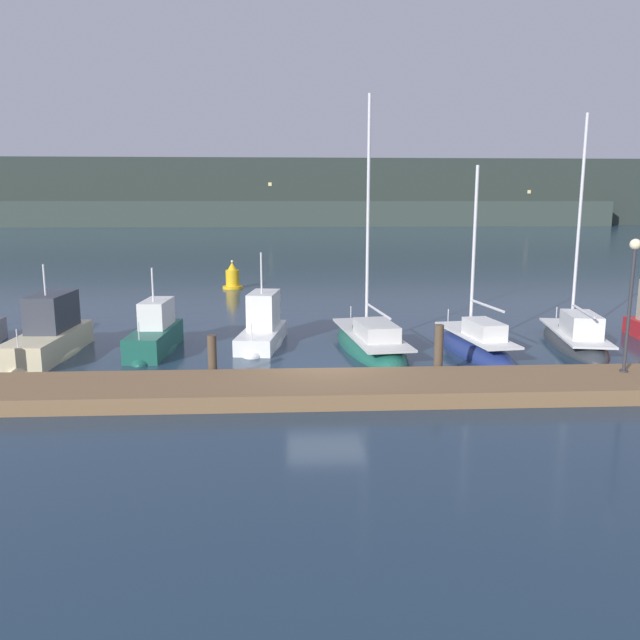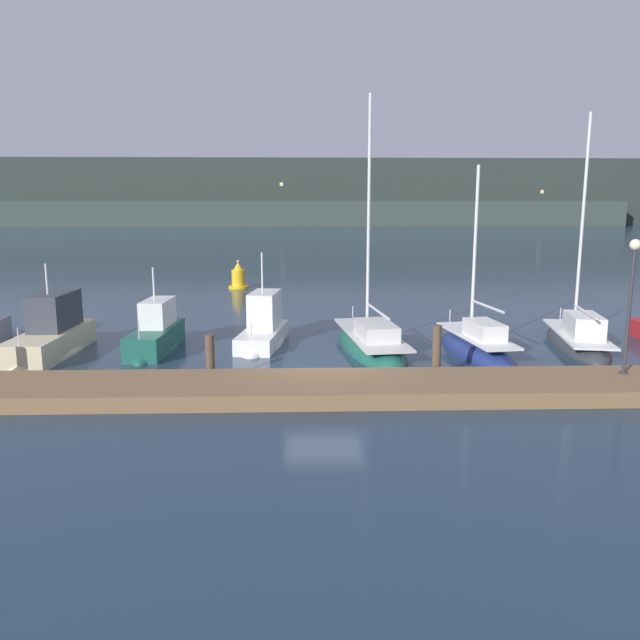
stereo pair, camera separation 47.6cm
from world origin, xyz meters
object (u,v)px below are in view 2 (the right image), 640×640
object	(u,v)px
sailboat_berth_7	(476,350)
dock_lamppost	(632,285)
motorboat_berth_3	(52,343)
motorboat_berth_4	(156,341)
sailboat_berth_6	(371,346)
channel_buoy	(238,278)
motorboat_berth_5	(263,336)
sailboat_berth_8	(577,342)

from	to	relation	value
sailboat_berth_7	dock_lamppost	xyz separation A→B (m)	(3.19, -4.41, 2.98)
motorboat_berth_3	motorboat_berth_4	world-z (taller)	motorboat_berth_3
sailboat_berth_6	channel_buoy	bearing A→B (deg)	111.09
sailboat_berth_6	motorboat_berth_5	bearing A→B (deg)	167.12
motorboat_berth_3	sailboat_berth_7	world-z (taller)	sailboat_berth_7
motorboat_berth_3	channel_buoy	size ratio (longest dim) A/B	3.07
motorboat_berth_3	sailboat_berth_8	bearing A→B (deg)	1.97
sailboat_berth_6	sailboat_berth_8	xyz separation A→B (m)	(8.07, 0.23, 0.05)
sailboat_berth_8	sailboat_berth_7	bearing A→B (deg)	-164.86
sailboat_berth_8	dock_lamppost	distance (m)	6.40
motorboat_berth_5	dock_lamppost	distance (m)	13.05
motorboat_berth_4	sailboat_berth_6	bearing A→B (deg)	-0.04
motorboat_berth_4	sailboat_berth_8	bearing A→B (deg)	0.81
sailboat_berth_7	channel_buoy	xyz separation A→B (m)	(-10.43, 18.17, 0.53)
motorboat_berth_3	sailboat_berth_8	distance (m)	19.86
motorboat_berth_5	sailboat_berth_7	bearing A→B (deg)	-13.32
sailboat_berth_8	motorboat_berth_5	bearing A→B (deg)	176.67
motorboat_berth_3	motorboat_berth_4	size ratio (longest dim) A/B	1.22
sailboat_berth_7	channel_buoy	size ratio (longest dim) A/B	4.05
motorboat_berth_3	dock_lamppost	distance (m)	19.56
motorboat_berth_5	sailboat_berth_6	bearing A→B (deg)	-12.88
dock_lamppost	motorboat_berth_3	bearing A→B (deg)	165.40
motorboat_berth_5	sailboat_berth_8	world-z (taller)	sailboat_berth_8
sailboat_berth_8	sailboat_berth_6	bearing A→B (deg)	-178.34
sailboat_berth_6	dock_lamppost	world-z (taller)	sailboat_berth_6
sailboat_berth_8	channel_buoy	bearing A→B (deg)	130.88
sailboat_berth_7	channel_buoy	bearing A→B (deg)	119.86
motorboat_berth_4	sailboat_berth_7	world-z (taller)	sailboat_berth_7
sailboat_berth_6	dock_lamppost	size ratio (longest dim) A/B	2.53
motorboat_berth_5	channel_buoy	size ratio (longest dim) A/B	2.63
motorboat_berth_3	motorboat_berth_5	xyz separation A→B (m)	(7.65, 1.39, -0.09)
motorboat_berth_5	sailboat_berth_7	world-z (taller)	sailboat_berth_7
motorboat_berth_5	sailboat_berth_7	distance (m)	8.13
sailboat_berth_7	sailboat_berth_8	size ratio (longest dim) A/B	0.79
dock_lamppost	sailboat_berth_8	bearing A→B (deg)	78.79
sailboat_berth_7	sailboat_berth_8	distance (m)	4.45
sailboat_berth_6	sailboat_berth_7	size ratio (longest dim) A/B	1.36
sailboat_berth_6	sailboat_berth_8	world-z (taller)	sailboat_berth_6
sailboat_berth_7	sailboat_berth_8	xyz separation A→B (m)	(4.29, 1.16, 0.02)
sailboat_berth_6	dock_lamppost	xyz separation A→B (m)	(6.97, -5.33, 3.02)
motorboat_berth_3	sailboat_berth_6	world-z (taller)	sailboat_berth_6
motorboat_berth_4	sailboat_berth_8	size ratio (longest dim) A/B	0.49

